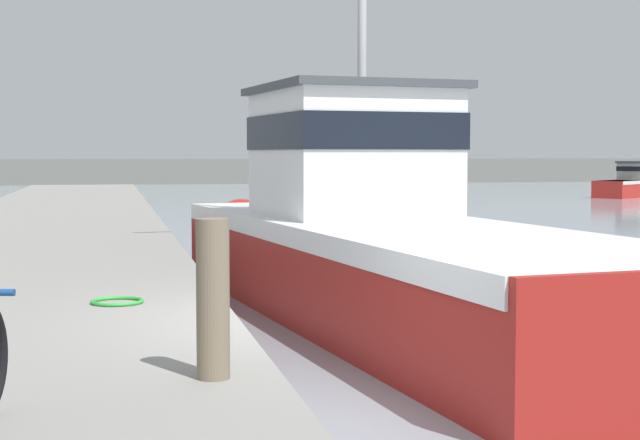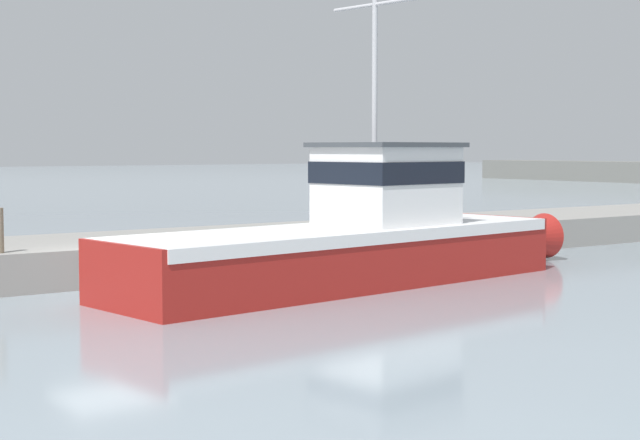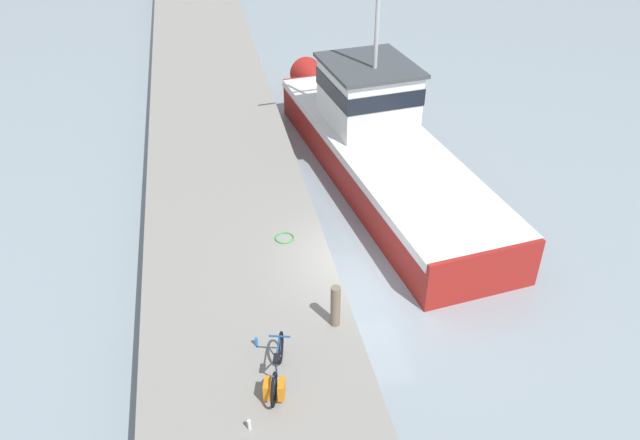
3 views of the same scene
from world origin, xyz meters
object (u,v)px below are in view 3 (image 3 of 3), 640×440
at_px(fishing_boat_main, 377,140).
at_px(water_bottle_on_curb, 249,425).
at_px(bicycle_touring, 276,374).
at_px(water_bottle_by_bike, 256,342).
at_px(mooring_post, 335,306).

bearing_deg(fishing_boat_main, water_bottle_on_curb, -124.64).
bearing_deg(water_bottle_on_curb, bicycle_touring, 54.62).
bearing_deg(water_bottle_by_bike, fishing_boat_main, 58.83).
distance_m(fishing_boat_main, water_bottle_by_bike, 9.87).
height_order(bicycle_touring, mooring_post, mooring_post).
bearing_deg(mooring_post, water_bottle_by_bike, -170.30).
xyz_separation_m(bicycle_touring, mooring_post, (1.55, 1.51, 0.18)).
relative_size(fishing_boat_main, bicycle_touring, 8.71).
bearing_deg(water_bottle_by_bike, bicycle_touring, -77.41).
relative_size(bicycle_touring, water_bottle_on_curb, 7.13).
bearing_deg(fishing_boat_main, mooring_post, -119.21).
bearing_deg(water_bottle_on_curb, fishing_boat_main, 62.52).
xyz_separation_m(bicycle_touring, water_bottle_on_curb, (-0.65, -0.92, -0.23)).
bearing_deg(water_bottle_on_curb, water_bottle_by_bike, 79.69).
bearing_deg(water_bottle_on_curb, mooring_post, 47.85).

